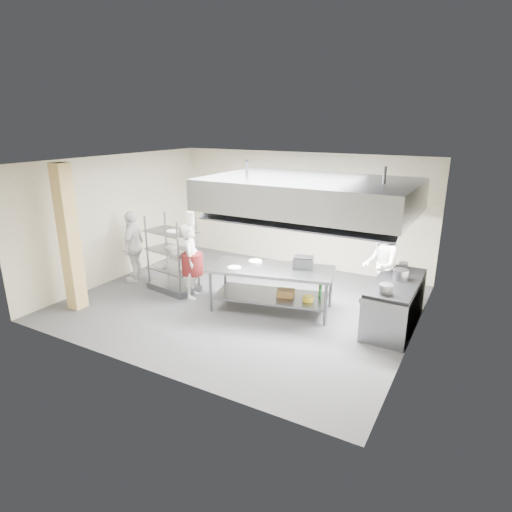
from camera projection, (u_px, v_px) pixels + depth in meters
The scene contains 23 objects.
floor at pixel (242, 302), 9.27m from camera, with size 7.00×7.00×0.00m, color #343436.
ceiling at pixel (241, 161), 8.36m from camera, with size 7.00×7.00×0.00m, color silver.
wall_back at pixel (300, 210), 11.31m from camera, with size 7.00×7.00×0.00m, color #C0B598.
wall_left at pixel (119, 218), 10.44m from camera, with size 6.00×6.00×0.00m, color #C0B598.
wall_right at pixel (420, 261), 7.19m from camera, with size 6.00×6.00×0.00m, color #C0B598.
column at pixel (69, 239), 8.58m from camera, with size 0.30×0.30×3.00m, color tan.
exhaust_hood at pixel (309, 194), 8.27m from camera, with size 4.00×2.50×0.60m, color gray.
hood_strip_a at pixel (268, 206), 8.79m from camera, with size 1.60×0.12×0.04m, color white.
hood_strip_b at pixel (354, 215), 7.95m from camera, with size 1.60×0.12×0.04m, color white.
wall_shelf at pixel (366, 218), 10.35m from camera, with size 1.50×0.28×0.04m, color gray.
island at pixel (271, 289), 8.80m from camera, with size 2.49×1.04×0.91m, color gray, non-canonical shape.
island_worktop at pixel (272, 269), 8.67m from camera, with size 2.49×1.04×0.06m, color gray.
island_undershelf at pixel (271, 296), 8.84m from camera, with size 2.29×0.94×0.04m, color slate.
pass_rack at pixel (172, 254), 9.69m from camera, with size 1.15×0.67×1.73m, color gray, non-canonical shape.
cooking_range at pixel (394, 304), 8.13m from camera, with size 0.80×2.00×0.84m, color gray.
range_top at pixel (397, 282), 7.99m from camera, with size 0.78×1.96×0.06m, color black.
chef_head at pixel (191, 261), 9.32m from camera, with size 0.61×0.40×1.67m, color silver.
chef_line at pixel (380, 265), 8.73m from camera, with size 0.92×0.71×1.88m, color white.
chef_plating at pixel (134, 246), 10.32m from camera, with size 1.01×0.42×1.73m, color silver.
griddle at pixel (303, 262), 8.67m from camera, with size 0.41×0.32×0.20m, color slate.
wicker_basket at pixel (286, 293), 8.73m from camera, with size 0.35×0.24×0.15m, color olive.
stockpot at pixel (400, 275), 8.02m from camera, with size 0.29×0.29×0.20m, color gray.
plate_stack at pixel (173, 267), 9.79m from camera, with size 0.28×0.28×0.05m, color white.
Camera 1 is at (4.41, -7.31, 3.75)m, focal length 30.00 mm.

